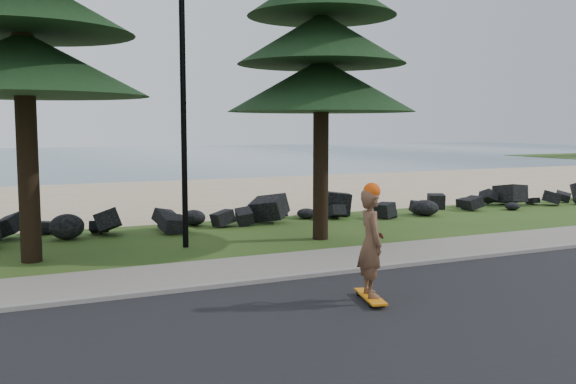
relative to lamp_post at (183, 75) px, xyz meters
name	(u,v)px	position (x,y,z in m)	size (l,w,h in m)	color
ground	(231,275)	(0.00, -3.20, -4.13)	(160.00, 160.00, 0.00)	#284916
road	(346,343)	(0.00, -7.70, -4.12)	(160.00, 7.00, 0.02)	black
kerb	(248,282)	(0.00, -4.10, -4.08)	(160.00, 0.20, 0.10)	gray
sidewalk	(228,271)	(0.00, -3.00, -4.09)	(160.00, 2.00, 0.08)	gray
beach_sand	(107,199)	(0.00, 11.30, -4.13)	(160.00, 15.00, 0.01)	tan
ocean	(38,158)	(0.00, 47.80, -4.13)	(160.00, 58.00, 0.01)	#3D6376
seawall_boulders	(161,232)	(0.00, 2.40, -4.13)	(60.00, 2.40, 1.10)	black
lamp_post	(183,75)	(0.00, 0.00, 0.00)	(0.25, 0.14, 8.14)	black
skateboarder	(371,243)	(1.41, -6.10, -3.13)	(0.58, 1.10, 1.99)	orange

